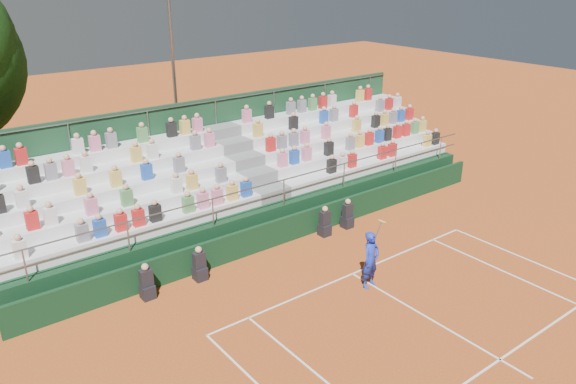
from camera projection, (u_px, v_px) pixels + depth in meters
ground at (352, 274)px, 18.49m from camera, size 90.00×90.00×0.00m
courtside_wall at (293, 227)px, 20.66m from camera, size 20.00×0.15×1.00m
line_officials at (263, 245)px, 19.40m from camera, size 8.68×0.40×1.19m
grandstand at (244, 187)px, 22.83m from camera, size 20.00×5.20×4.40m
tennis_player at (371, 260)px, 17.46m from camera, size 0.91×0.56×2.22m
floodlight_mast at (173, 63)px, 26.30m from camera, size 0.60×0.25×9.08m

